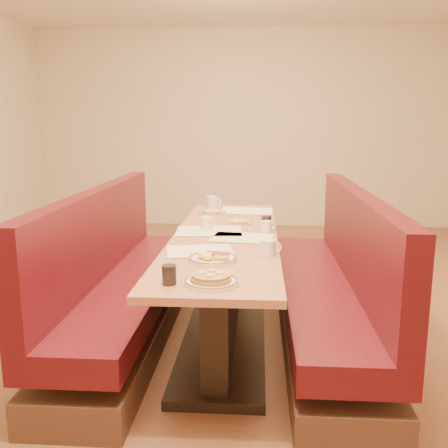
# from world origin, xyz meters

# --- Properties ---
(ground) EXTENTS (8.00, 8.00, 0.00)m
(ground) POSITION_xyz_m (0.00, 0.00, 0.00)
(ground) COLOR #9E6647
(ground) RESTS_ON ground
(room_envelope) EXTENTS (6.04, 8.04, 2.82)m
(room_envelope) POSITION_xyz_m (0.00, 0.00, 1.93)
(room_envelope) COLOR beige
(room_envelope) RESTS_ON ground
(diner_table) EXTENTS (0.70, 2.50, 0.75)m
(diner_table) POSITION_xyz_m (0.00, 0.00, 0.37)
(diner_table) COLOR black
(diner_table) RESTS_ON ground
(booth_left) EXTENTS (0.55, 2.50, 1.05)m
(booth_left) POSITION_xyz_m (-0.73, 0.00, 0.36)
(booth_left) COLOR #4C3326
(booth_left) RESTS_ON ground
(booth_right) EXTENTS (0.55, 2.50, 1.05)m
(booth_right) POSITION_xyz_m (0.73, 0.00, 0.36)
(booth_right) COLOR #4C3326
(booth_right) RESTS_ON ground
(placemat_near_left) EXTENTS (0.44, 0.36, 0.00)m
(placemat_near_left) POSITION_xyz_m (-0.12, -0.45, 0.75)
(placemat_near_left) COLOR #F8F1C2
(placemat_near_left) RESTS_ON diner_table
(placemat_near_right) EXTENTS (0.43, 0.34, 0.00)m
(placemat_near_right) POSITION_xyz_m (0.12, -0.09, 0.75)
(placemat_near_right) COLOR #F8F1C2
(placemat_near_right) RESTS_ON diner_table
(placemat_far_left) EXTENTS (0.48, 0.37, 0.00)m
(placemat_far_left) POSITION_xyz_m (-0.12, 0.10, 0.75)
(placemat_far_left) COLOR #F8F1C2
(placemat_far_left) RESTS_ON diner_table
(placemat_far_right) EXTENTS (0.46, 0.36, 0.00)m
(placemat_far_right) POSITION_xyz_m (0.12, 0.93, 0.75)
(placemat_far_right) COLOR #F8F1C2
(placemat_far_right) RESTS_ON diner_table
(pancake_plate) EXTENTS (0.26, 0.26, 0.06)m
(pancake_plate) POSITION_xyz_m (0.00, -1.05, 0.77)
(pancake_plate) COLOR white
(pancake_plate) RESTS_ON diner_table
(eggs_plate) EXTENTS (0.27, 0.27, 0.05)m
(eggs_plate) POSITION_xyz_m (-0.03, -0.65, 0.77)
(eggs_plate) COLOR white
(eggs_plate) RESTS_ON diner_table
(extra_plate_mid) EXTENTS (0.20, 0.20, 0.04)m
(extra_plate_mid) POSITION_xyz_m (0.08, 0.36, 0.76)
(extra_plate_mid) COLOR white
(extra_plate_mid) RESTS_ON diner_table
(extra_plate_far) EXTENTS (0.22, 0.22, 0.05)m
(extra_plate_far) POSITION_xyz_m (-0.16, 0.76, 0.77)
(extra_plate_far) COLOR white
(extra_plate_far) RESTS_ON diner_table
(coffee_mug_a) EXTENTS (0.13, 0.09, 0.10)m
(coffee_mug_a) POSITION_xyz_m (0.28, -0.53, 0.80)
(coffee_mug_a) COLOR white
(coffee_mug_a) RESTS_ON diner_table
(coffee_mug_b) EXTENTS (0.11, 0.08, 0.09)m
(coffee_mug_b) POSITION_xyz_m (-0.15, 0.20, 0.79)
(coffee_mug_b) COLOR white
(coffee_mug_b) RESTS_ON diner_table
(coffee_mug_c) EXTENTS (0.11, 0.08, 0.08)m
(coffee_mug_c) POSITION_xyz_m (0.28, 0.10, 0.79)
(coffee_mug_c) COLOR white
(coffee_mug_c) RESTS_ON diner_table
(coffee_mug_d) EXTENTS (0.13, 0.09, 0.10)m
(coffee_mug_d) POSITION_xyz_m (-0.19, 1.10, 0.80)
(coffee_mug_d) COLOR white
(coffee_mug_d) RESTS_ON diner_table
(soda_tumbler_near) EXTENTS (0.07, 0.07, 0.09)m
(soda_tumbler_near) POSITION_xyz_m (-0.19, -1.07, 0.80)
(soda_tumbler_near) COLOR black
(soda_tumbler_near) RESTS_ON diner_table
(soda_tumbler_mid) EXTENTS (0.07, 0.07, 0.10)m
(soda_tumbler_mid) POSITION_xyz_m (0.28, 0.21, 0.80)
(soda_tumbler_mid) COLOR black
(soda_tumbler_mid) RESTS_ON diner_table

